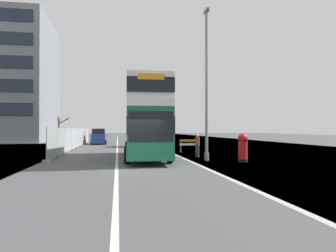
% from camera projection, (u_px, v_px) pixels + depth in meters
% --- Properties ---
extents(ground, '(140.00, 280.00, 0.10)m').
position_uv_depth(ground, '(153.00, 171.00, 15.30)').
color(ground, '#4C4C4F').
extents(double_decker_bus, '(3.03, 10.80, 5.05)m').
position_uv_depth(double_decker_bus, '(145.00, 119.00, 21.29)').
color(double_decker_bus, '#196042').
rests_on(double_decker_bus, ground).
extents(lamppost_foreground, '(0.29, 0.70, 9.64)m').
position_uv_depth(lamppost_foreground, '(207.00, 89.00, 19.77)').
color(lamppost_foreground, gray).
rests_on(lamppost_foreground, ground).
extents(red_pillar_postbox, '(0.62, 0.62, 1.74)m').
position_uv_depth(red_pillar_postbox, '(243.00, 146.00, 18.87)').
color(red_pillar_postbox, black).
rests_on(red_pillar_postbox, ground).
extents(roadworks_barrier, '(1.80, 0.64, 1.10)m').
position_uv_depth(roadworks_barrier, '(190.00, 144.00, 26.96)').
color(roadworks_barrier, orange).
rests_on(roadworks_barrier, ground).
extents(construction_site_fence, '(0.44, 27.40, 2.13)m').
position_uv_depth(construction_site_fence, '(76.00, 138.00, 32.42)').
color(construction_site_fence, '#A8AAAD').
rests_on(construction_site_fence, ground).
extents(car_oncoming_near, '(2.06, 4.13, 2.22)m').
position_uv_depth(car_oncoming_near, '(135.00, 138.00, 35.22)').
color(car_oncoming_near, silver).
rests_on(car_oncoming_near, ground).
extents(car_receding_mid, '(1.93, 3.96, 2.06)m').
position_uv_depth(car_receding_mid, '(99.00, 137.00, 40.98)').
color(car_receding_mid, navy).
rests_on(car_receding_mid, ground).
extents(bare_tree_far_verge_near, '(3.73, 2.90, 4.78)m').
position_uv_depth(bare_tree_far_verge_near, '(58.00, 127.00, 57.32)').
color(bare_tree_far_verge_near, '#4C3D2D').
rests_on(bare_tree_far_verge_near, ground).
extents(bare_tree_far_verge_mid, '(2.57, 2.48, 4.49)m').
position_uv_depth(bare_tree_far_verge_mid, '(28.00, 128.00, 49.80)').
color(bare_tree_far_verge_mid, '#4C3D2D').
rests_on(bare_tree_far_verge_mid, ground).
extents(pedestrian_at_kerb, '(0.34, 0.34, 1.66)m').
position_uv_depth(pedestrian_at_kerb, '(197.00, 145.00, 22.28)').
color(pedestrian_at_kerb, '#2D3342').
rests_on(pedestrian_at_kerb, ground).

